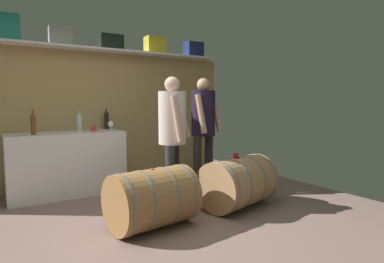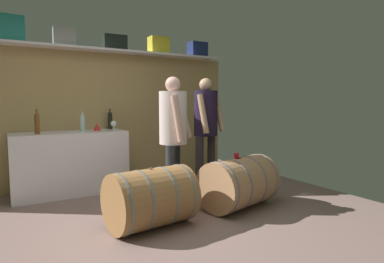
{
  "view_description": "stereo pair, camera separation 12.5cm",
  "coord_description": "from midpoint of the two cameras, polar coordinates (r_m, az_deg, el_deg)",
  "views": [
    {
      "loc": [
        -1.3,
        -2.75,
        1.31
      ],
      "look_at": [
        0.68,
        0.39,
        0.96
      ],
      "focal_mm": 30.29,
      "sensor_mm": 36.0,
      "label": 1
    },
    {
      "loc": [
        -1.2,
        -2.81,
        1.31
      ],
      "look_at": [
        0.68,
        0.39,
        0.96
      ],
      "focal_mm": 30.29,
      "sensor_mm": 36.0,
      "label": 2
    }
  ],
  "objects": [
    {
      "name": "red_funnel",
      "position": [
        4.92,
        -15.7,
        0.78
      ],
      "size": [
        0.11,
        0.11,
        0.11
      ],
      "primitive_type": "cone",
      "color": "red",
      "rests_on": "work_cabinet"
    },
    {
      "name": "toolcase_teal",
      "position": [
        5.07,
        -29.18,
        15.52
      ],
      "size": [
        0.42,
        0.32,
        0.34
      ],
      "primitive_type": "cube",
      "rotation": [
        0.0,
        0.0,
        0.07
      ],
      "color": "#238177",
      "rests_on": "high_shelf_board"
    },
    {
      "name": "toolcase_black",
      "position": [
        5.3,
        -12.81,
        14.97
      ],
      "size": [
        0.36,
        0.24,
        0.23
      ],
      "primitive_type": "cube",
      "rotation": [
        0.0,
        0.0,
        -0.05
      ],
      "color": "black",
      "rests_on": "high_shelf_board"
    },
    {
      "name": "wine_barrel_near",
      "position": [
        4.07,
        9.14,
        -8.89
      ],
      "size": [
        1.02,
        0.8,
        0.63
      ],
      "rotation": [
        0.0,
        0.0,
        0.23
      ],
      "color": "#AF8055",
      "rests_on": "ground"
    },
    {
      "name": "toolcase_yellow",
      "position": [
        5.57,
        -5.26,
        14.83
      ],
      "size": [
        0.31,
        0.23,
        0.27
      ],
      "primitive_type": "cube",
      "rotation": [
        0.0,
        0.0,
        -0.01
      ],
      "color": "yellow",
      "rests_on": "high_shelf_board"
    },
    {
      "name": "wine_bottle_amber",
      "position": [
        4.65,
        -24.93,
        1.34
      ],
      "size": [
        0.06,
        0.06,
        0.33
      ],
      "color": "brown",
      "rests_on": "work_cabinet"
    },
    {
      "name": "winemaker_pouring",
      "position": [
        4.0,
        -2.36,
        0.74
      ],
      "size": [
        0.48,
        0.48,
        1.61
      ],
      "rotation": [
        0.0,
        0.0,
        -2.26
      ],
      "color": "#272A31",
      "rests_on": "ground"
    },
    {
      "name": "wine_barrel_far",
      "position": [
        3.44,
        -6.18,
        -11.56
      ],
      "size": [
        0.92,
        0.7,
        0.62
      ],
      "rotation": [
        0.0,
        0.0,
        0.12
      ],
      "color": "#98693C",
      "rests_on": "ground"
    },
    {
      "name": "toolcase_navy",
      "position": [
        5.93,
        1.59,
        14.2
      ],
      "size": [
        0.31,
        0.22,
        0.26
      ],
      "primitive_type": "cube",
      "rotation": [
        0.0,
        0.0,
        0.01
      ],
      "color": "navy",
      "rests_on": "high_shelf_board"
    },
    {
      "name": "ground_plane",
      "position": [
        3.83,
        -9.68,
        -14.87
      ],
      "size": [
        5.94,
        7.89,
        0.02
      ],
      "primitive_type": "cube",
      "color": "#856962"
    },
    {
      "name": "wine_bottle_clear",
      "position": [
        4.85,
        -18.05,
        1.55
      ],
      "size": [
        0.07,
        0.07,
        0.29
      ],
      "color": "#B0C8C2",
      "rests_on": "work_cabinet"
    },
    {
      "name": "toolcase_grey",
      "position": [
        5.13,
        -20.92,
        15.25
      ],
      "size": [
        0.32,
        0.28,
        0.26
      ],
      "primitive_type": "cube",
      "rotation": [
        0.0,
        0.0,
        -0.08
      ],
      "color": "gray",
      "rests_on": "high_shelf_board"
    },
    {
      "name": "wine_glass",
      "position": [
        4.79,
        -12.92,
        1.3
      ],
      "size": [
        0.08,
        0.08,
        0.15
      ],
      "color": "white",
      "rests_on": "work_cabinet"
    },
    {
      "name": "wine_bottle_dark",
      "position": [
        5.19,
        -13.56,
        1.99
      ],
      "size": [
        0.07,
        0.07,
        0.31
      ],
      "color": "black",
      "rests_on": "work_cabinet"
    },
    {
      "name": "visitor_tasting",
      "position": [
        4.78,
        3.24,
        1.77
      ],
      "size": [
        0.53,
        0.45,
        1.64
      ],
      "rotation": [
        0.0,
        0.0,
        -2.77
      ],
      "color": "#312C32",
      "rests_on": "ground"
    },
    {
      "name": "high_shelf_board",
      "position": [
        5.19,
        -16.51,
        13.64
      ],
      "size": [
        4.36,
        0.4,
        0.03
      ],
      "primitive_type": "cube",
      "color": "silver",
      "rests_on": "back_wall_panel"
    },
    {
      "name": "work_cabinet",
      "position": [
        4.91,
        -19.94,
        -5.17
      ],
      "size": [
        1.52,
        0.62,
        0.88
      ],
      "primitive_type": "cube",
      "color": "white",
      "rests_on": "ground"
    },
    {
      "name": "back_wall_panel",
      "position": [
        5.28,
        -16.6,
        2.11
      ],
      "size": [
        4.74,
        0.1,
        2.06
      ],
      "primitive_type": "cube",
      "color": "tan",
      "rests_on": "ground"
    },
    {
      "name": "tasting_cup",
      "position": [
        3.97,
        8.73,
        -4.24
      ],
      "size": [
        0.06,
        0.06,
        0.06
      ],
      "primitive_type": "cylinder",
      "color": "red",
      "rests_on": "wine_barrel_near"
    }
  ]
}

